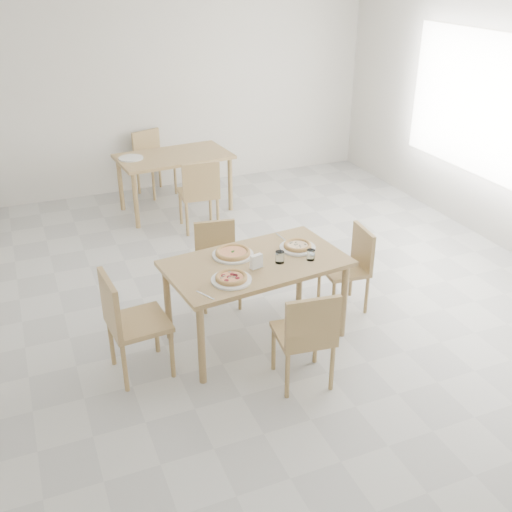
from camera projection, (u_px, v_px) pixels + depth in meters
name	position (u px, v px, depth m)	size (l,w,h in m)	color
room	(505.00, 112.00, 6.53)	(7.28, 7.00, 7.00)	#BCBCB7
main_table	(256.00, 270.00, 5.03)	(1.57, 1.00, 0.75)	tan
chair_south	(307.00, 333.00, 4.51)	(0.47, 0.47, 0.85)	tan
chair_north	(217.00, 257.00, 5.70)	(0.45, 0.45, 0.79)	tan
chair_west	(127.00, 318.00, 4.63)	(0.48, 0.48, 0.90)	tan
chair_east	(352.00, 263.00, 5.59)	(0.43, 0.43, 0.80)	tan
plate_margherita	(233.00, 255.00, 5.08)	(0.35, 0.35, 0.02)	white
plate_mushroom	(297.00, 248.00, 5.20)	(0.32, 0.32, 0.02)	white
plate_pepperoni	(231.00, 280.00, 4.69)	(0.32, 0.32, 0.02)	white
pizza_margherita	(233.00, 252.00, 5.07)	(0.38, 0.38, 0.03)	#EFB770
pizza_mushroom	(298.00, 245.00, 5.19)	(0.26, 0.26, 0.03)	#EFB770
pizza_pepperoni	(231.00, 277.00, 4.68)	(0.33, 0.33, 0.03)	#EFB770
tumbler_a	(280.00, 257.00, 4.95)	(0.08, 0.08, 0.10)	white
tumbler_b	(311.00, 255.00, 5.00)	(0.07, 0.07, 0.09)	white
napkin_holder	(256.00, 262.00, 4.85)	(0.12, 0.08, 0.13)	silver
fork_a	(205.00, 295.00, 4.49)	(0.02, 0.19, 0.01)	silver
fork_b	(281.00, 237.00, 5.41)	(0.02, 0.18, 0.01)	silver
second_table	(174.00, 162.00, 7.66)	(1.47, 0.92, 0.75)	tan
chair_back_s	(200.00, 190.00, 7.13)	(0.48, 0.48, 0.90)	tan
chair_back_n	(152.00, 158.00, 8.32)	(0.56, 0.56, 0.87)	tan
plate_empty	(131.00, 158.00, 7.48)	(0.31, 0.31, 0.02)	white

